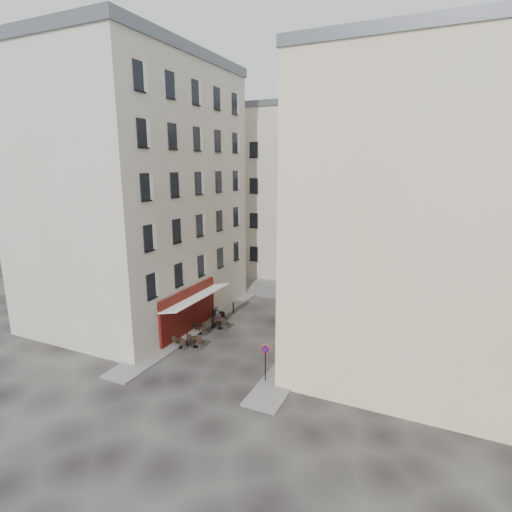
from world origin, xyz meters
The scene contains 18 objects.
ground centered at (0.00, 0.00, 0.00)m, with size 90.00×90.00×0.00m, color black.
sidewalk_left centered at (-4.50, 4.00, 0.06)m, with size 2.00×22.00×0.12m, color slate.
sidewalk_right centered at (4.50, 3.00, 0.06)m, with size 2.00×18.00×0.12m, color slate.
building_left centered at (-10.50, 3.00, 10.31)m, with size 12.20×16.20×20.60m.
building_right centered at (10.50, 3.50, 9.31)m, with size 12.20×14.20×18.60m.
building_back centered at (-1.00, 19.00, 9.31)m, with size 18.20×10.20×18.60m.
cafe_storefront centered at (-4.32, 1.00, 1.88)m, with size 1.74×7.30×3.50m.
stone_steps centered at (0.00, 12.57, 0.40)m, with size 9.00×3.15×0.80m.
bollard_near centered at (-3.25, -1.00, 0.53)m, with size 0.12×0.12×0.98m.
bollard_mid centered at (-3.25, 2.50, 0.53)m, with size 0.12×0.12×0.98m.
bollard_far centered at (-3.25, 6.00, 0.53)m, with size 0.12×0.12×0.98m.
no_parking_sign centered at (3.78, -3.24, 1.69)m, with size 0.54×0.17×2.39m.
bistro_table_a centered at (-3.48, -1.56, 0.42)m, with size 1.17×0.55×0.82m.
bistro_table_b centered at (-2.54, -1.02, 0.48)m, with size 1.32×0.62×0.93m.
bistro_table_c centered at (-3.45, 1.01, 0.44)m, with size 1.22×0.57×0.86m.
bistro_table_d centered at (-2.58, 2.54, 0.51)m, with size 1.41×0.66×0.99m.
bistro_table_e centered at (-3.48, 3.99, 0.45)m, with size 1.26×0.59×0.88m.
pedestrian centered at (-2.99, 2.72, 0.85)m, with size 0.62×0.41×1.70m, color #222428.
Camera 1 is at (12.21, -22.81, 12.53)m, focal length 28.00 mm.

